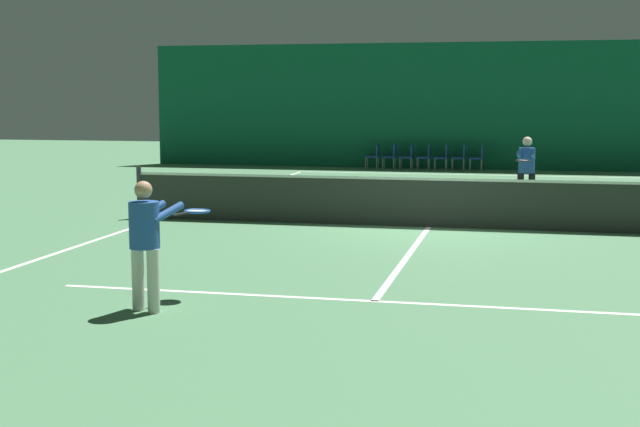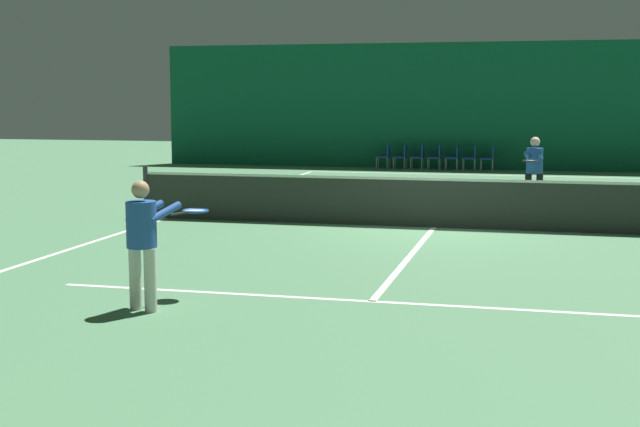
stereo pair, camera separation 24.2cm
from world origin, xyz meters
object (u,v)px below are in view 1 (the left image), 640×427
object	(u,v)px
tennis_net	(429,201)
courtside_chair_3	(426,155)
courtside_chair_2	(408,155)
courtside_chair_6	(478,156)
player_near	(147,235)
courtside_chair_4	(443,156)
courtside_chair_1	(391,155)
courtside_chair_0	(374,155)
courtside_chair_5	(461,156)
player_far	(526,166)

from	to	relation	value
tennis_net	courtside_chair_3	world-z (taller)	tennis_net
tennis_net	courtside_chair_3	size ratio (longest dim) A/B	14.29
courtside_chair_2	courtside_chair_6	size ratio (longest dim) A/B	1.00
courtside_chair_3	courtside_chair_6	world-z (taller)	same
player_near	courtside_chair_4	xyz separation A→B (m)	(1.55, 21.13, -0.40)
courtside_chair_1	courtside_chair_2	bearing A→B (deg)	90.00
courtside_chair_0	courtside_chair_4	size ratio (longest dim) A/B	1.00
tennis_net	courtside_chair_2	size ratio (longest dim) A/B	14.29
courtside_chair_0	courtside_chair_1	world-z (taller)	same
courtside_chair_2	courtside_chair_3	distance (m)	0.60
courtside_chair_5	player_near	bearing A→B (deg)	-5.80
tennis_net	courtside_chair_6	xyz separation A→B (m)	(0.26, 13.68, -0.03)
tennis_net	courtside_chair_3	distance (m)	13.77
tennis_net	courtside_chair_0	distance (m)	14.08
player_far	courtside_chair_2	size ratio (longest dim) A/B	1.89
courtside_chair_0	courtside_chair_6	world-z (taller)	same
tennis_net	courtside_chair_2	world-z (taller)	tennis_net
player_far	courtside_chair_3	world-z (taller)	player_far
courtside_chair_1	courtside_chair_6	xyz separation A→B (m)	(2.98, 0.00, 0.00)
courtside_chair_3	courtside_chair_4	distance (m)	0.60
courtside_chair_5	player_far	bearing A→B (deg)	12.00
player_near	courtside_chair_2	distance (m)	21.14
courtside_chair_2	courtside_chair_6	distance (m)	2.38
courtside_chair_0	courtside_chair_6	bearing A→B (deg)	90.00
courtside_chair_0	courtside_chair_2	distance (m)	1.19
courtside_chair_1	courtside_chair_3	xyz separation A→B (m)	(1.19, 0.00, 0.00)
courtside_chair_0	player_far	bearing A→B (deg)	26.91
tennis_net	player_near	bearing A→B (deg)	-108.47
courtside_chair_1	courtside_chair_5	world-z (taller)	same
tennis_net	courtside_chair_0	xyz separation A→B (m)	(-3.32, 13.68, -0.03)
courtside_chair_4	courtside_chair_6	world-z (taller)	same
player_near	courtside_chair_5	xyz separation A→B (m)	(2.15, 21.13, -0.40)
player_near	courtside_chair_6	world-z (taller)	player_near
courtside_chair_1	courtside_chair_5	bearing A→B (deg)	90.00
courtside_chair_5	courtside_chair_6	size ratio (longest dim) A/B	1.00
courtside_chair_2	courtside_chair_5	size ratio (longest dim) A/B	1.00
courtside_chair_5	courtside_chair_0	bearing A→B (deg)	-90.00
courtside_chair_6	courtside_chair_0	bearing A→B (deg)	-90.00
courtside_chair_3	courtside_chair_4	size ratio (longest dim) A/B	1.00
courtside_chair_3	player_far	bearing A→B (deg)	18.29
courtside_chair_3	courtside_chair_4	world-z (taller)	same
courtside_chair_4	courtside_chair_6	size ratio (longest dim) A/B	1.00
tennis_net	player_far	distance (m)	4.04
player_far	courtside_chair_5	distance (m)	10.33
courtside_chair_0	courtside_chair_3	xyz separation A→B (m)	(1.79, 0.00, 0.00)
courtside_chair_1	courtside_chair_3	size ratio (longest dim) A/B	1.00
courtside_chair_3	courtside_chair_5	xyz separation A→B (m)	(1.19, 0.00, 0.00)
player_near	courtside_chair_0	xyz separation A→B (m)	(-0.83, 21.13, -0.40)
courtside_chair_0	courtside_chair_5	size ratio (longest dim) A/B	1.00
tennis_net	player_near	world-z (taller)	player_near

